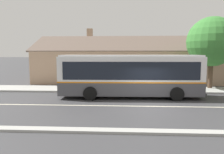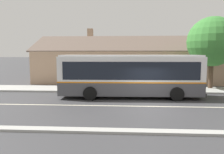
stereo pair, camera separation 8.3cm
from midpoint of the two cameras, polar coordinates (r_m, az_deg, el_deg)
ground_plane at (r=14.41m, az=9.71°, el=-7.56°), size 300.00×300.00×0.00m
sidewalk_far at (r=20.25m, az=7.80°, el=-3.27°), size 60.00×3.00×0.15m
curb_near at (r=9.89m, az=12.91°, el=-13.84°), size 60.00×0.50×0.12m
lane_divider_stripe at (r=14.41m, az=9.71°, el=-7.55°), size 60.00×0.16×0.01m
community_building at (r=27.86m, az=8.13°, el=3.17°), size 25.84×9.81×6.55m
transit_bus at (r=16.89m, az=4.63°, el=0.60°), size 10.83×2.94×3.27m
bench_by_building at (r=20.07m, az=-10.34°, el=-1.97°), size 1.72×0.51×0.94m
street_tree_primary at (r=22.30m, az=24.34°, el=7.95°), size 4.56×4.56×6.74m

